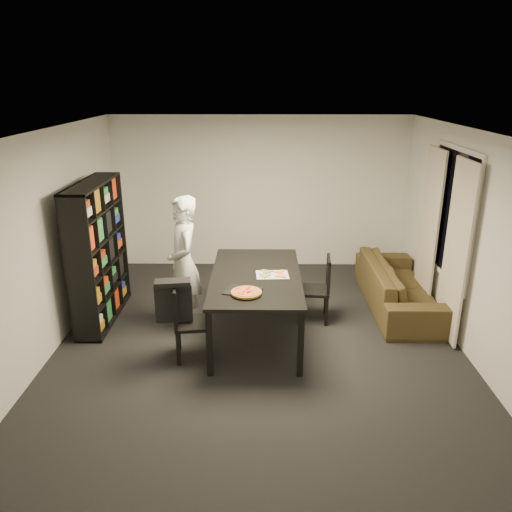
{
  "coord_description": "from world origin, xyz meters",
  "views": [
    {
      "loc": [
        0.02,
        -5.67,
        3.13
      ],
      "look_at": [
        -0.04,
        0.21,
        1.05
      ],
      "focal_mm": 35.0,
      "sensor_mm": 36.0,
      "label": 1
    }
  ],
  "objects_px": {
    "bookshelf": "(98,253)",
    "chair_left": "(185,317)",
    "baking_tray": "(243,291)",
    "chair_right": "(320,285)",
    "person": "(184,264)",
    "dining_table": "(256,280)",
    "pepperoni_pizza": "(246,292)",
    "sofa": "(399,286)"
  },
  "relations": [
    {
      "from": "bookshelf",
      "to": "chair_left",
      "type": "relative_size",
      "value": 2.07
    },
    {
      "from": "chair_left",
      "to": "baking_tray",
      "type": "relative_size",
      "value": 2.29
    },
    {
      "from": "bookshelf",
      "to": "chair_right",
      "type": "height_order",
      "value": "bookshelf"
    },
    {
      "from": "bookshelf",
      "to": "chair_right",
      "type": "bearing_deg",
      "value": -0.76
    },
    {
      "from": "person",
      "to": "baking_tray",
      "type": "distance_m",
      "value": 1.09
    },
    {
      "from": "chair_right",
      "to": "person",
      "type": "bearing_deg",
      "value": -78.46
    },
    {
      "from": "dining_table",
      "to": "baking_tray",
      "type": "xyz_separation_m",
      "value": [
        -0.14,
        -0.51,
        0.08
      ]
    },
    {
      "from": "chair_left",
      "to": "pepperoni_pizza",
      "type": "relative_size",
      "value": 2.62
    },
    {
      "from": "sofa",
      "to": "person",
      "type": "bearing_deg",
      "value": 102.09
    },
    {
      "from": "person",
      "to": "sofa",
      "type": "height_order",
      "value": "person"
    },
    {
      "from": "baking_tray",
      "to": "sofa",
      "type": "bearing_deg",
      "value": 32.3
    },
    {
      "from": "bookshelf",
      "to": "dining_table",
      "type": "relative_size",
      "value": 0.95
    },
    {
      "from": "bookshelf",
      "to": "person",
      "type": "xyz_separation_m",
      "value": [
        1.18,
        -0.25,
        -0.06
      ]
    },
    {
      "from": "dining_table",
      "to": "sofa",
      "type": "height_order",
      "value": "dining_table"
    },
    {
      "from": "chair_left",
      "to": "sofa",
      "type": "relative_size",
      "value": 0.42
    },
    {
      "from": "chair_right",
      "to": "sofa",
      "type": "relative_size",
      "value": 0.41
    },
    {
      "from": "bookshelf",
      "to": "sofa",
      "type": "relative_size",
      "value": 0.86
    },
    {
      "from": "chair_right",
      "to": "baking_tray",
      "type": "height_order",
      "value": "chair_right"
    },
    {
      "from": "chair_right",
      "to": "sofa",
      "type": "bearing_deg",
      "value": 114.99
    },
    {
      "from": "person",
      "to": "sofa",
      "type": "xyz_separation_m",
      "value": [
        3.0,
        0.64,
        -0.57
      ]
    },
    {
      "from": "dining_table",
      "to": "chair_left",
      "type": "bearing_deg",
      "value": -146.03
    },
    {
      "from": "chair_left",
      "to": "chair_right",
      "type": "xyz_separation_m",
      "value": [
        1.68,
        1.0,
        -0.0
      ]
    },
    {
      "from": "chair_left",
      "to": "bookshelf",
      "type": "bearing_deg",
      "value": 43.16
    },
    {
      "from": "bookshelf",
      "to": "pepperoni_pizza",
      "type": "distance_m",
      "value": 2.29
    },
    {
      "from": "bookshelf",
      "to": "chair_left",
      "type": "xyz_separation_m",
      "value": [
        1.3,
        -1.04,
        -0.43
      ]
    },
    {
      "from": "chair_right",
      "to": "sofa",
      "type": "xyz_separation_m",
      "value": [
        1.2,
        0.44,
        -0.2
      ]
    },
    {
      "from": "pepperoni_pizza",
      "to": "person",
      "type": "bearing_deg",
      "value": 134.67
    },
    {
      "from": "dining_table",
      "to": "sofa",
      "type": "bearing_deg",
      "value": 23.26
    },
    {
      "from": "chair_right",
      "to": "sofa",
      "type": "height_order",
      "value": "chair_right"
    },
    {
      "from": "chair_right",
      "to": "person",
      "type": "distance_m",
      "value": 1.85
    },
    {
      "from": "pepperoni_pizza",
      "to": "chair_right",
      "type": "bearing_deg",
      "value": 47.38
    },
    {
      "from": "chair_right",
      "to": "baking_tray",
      "type": "relative_size",
      "value": 2.27
    },
    {
      "from": "chair_left",
      "to": "pepperoni_pizza",
      "type": "height_order",
      "value": "chair_left"
    },
    {
      "from": "chair_left",
      "to": "sofa",
      "type": "distance_m",
      "value": 3.22
    },
    {
      "from": "chair_right",
      "to": "chair_left",
      "type": "bearing_deg",
      "value": -54.23
    },
    {
      "from": "sofa",
      "to": "bookshelf",
      "type": "bearing_deg",
      "value": 95.42
    },
    {
      "from": "chair_right",
      "to": "sofa",
      "type": "distance_m",
      "value": 1.29
    },
    {
      "from": "bookshelf",
      "to": "chair_right",
      "type": "distance_m",
      "value": 3.01
    },
    {
      "from": "person",
      "to": "baking_tray",
      "type": "xyz_separation_m",
      "value": [
        0.79,
        -0.75,
        -0.05
      ]
    },
    {
      "from": "baking_tray",
      "to": "chair_left",
      "type": "bearing_deg",
      "value": -176.34
    },
    {
      "from": "pepperoni_pizza",
      "to": "bookshelf",
      "type": "bearing_deg",
      "value": 151.57
    },
    {
      "from": "person",
      "to": "baking_tray",
      "type": "bearing_deg",
      "value": 27.19
    }
  ]
}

